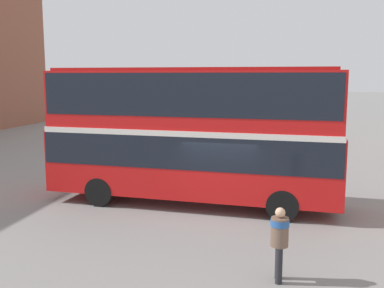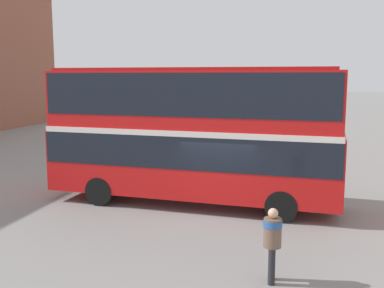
# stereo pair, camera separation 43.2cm
# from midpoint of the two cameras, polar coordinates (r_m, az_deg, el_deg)

# --- Properties ---
(ground_plane) EXTENTS (240.00, 240.00, 0.00)m
(ground_plane) POSITION_cam_midpoint_polar(r_m,az_deg,el_deg) (15.54, 4.29, -8.82)
(ground_plane) COLOR gray
(double_decker_bus) EXTENTS (10.62, 3.25, 4.94)m
(double_decker_bus) POSITION_cam_midpoint_polar(r_m,az_deg,el_deg) (16.10, 0.77, 2.12)
(double_decker_bus) COLOR red
(double_decker_bus) RESTS_ON ground_plane
(pedestrian_foreground) EXTENTS (0.45, 0.45, 1.74)m
(pedestrian_foreground) POSITION_cam_midpoint_polar(r_m,az_deg,el_deg) (10.51, 11.36, -11.54)
(pedestrian_foreground) COLOR #232328
(pedestrian_foreground) RESTS_ON ground_plane
(parked_car_kerb_far) EXTENTS (4.96, 2.70, 1.49)m
(parked_car_kerb_far) POSITION_cam_midpoint_polar(r_m,az_deg,el_deg) (31.80, -7.03, 1.58)
(parked_car_kerb_far) COLOR slate
(parked_car_kerb_far) RESTS_ON ground_plane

